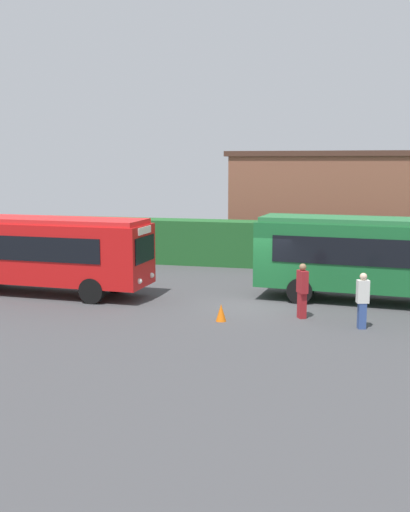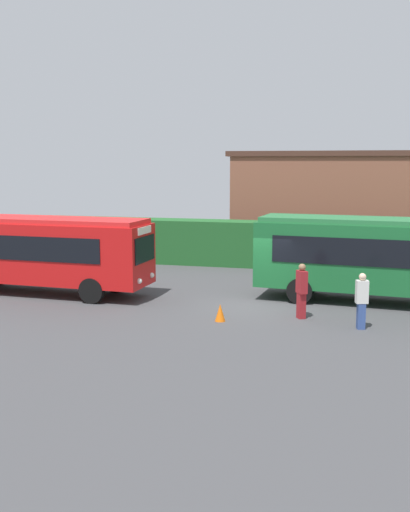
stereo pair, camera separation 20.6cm
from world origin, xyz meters
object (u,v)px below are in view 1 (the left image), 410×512
(bus_green, at_px, (384,255))
(person_center, at_px, (302,289))
(person_far, at_px, (381,267))
(person_right, at_px, (363,299))
(person_left, at_px, (40,261))
(traffic_cone, at_px, (221,313))
(bus_red, at_px, (39,250))

(bus_green, xyz_separation_m, person_center, (-2.81, -3.04, -0.86))
(bus_green, height_order, person_far, bus_green)
(bus_green, xyz_separation_m, person_right, (-0.78, -3.93, -0.90))
(person_left, relative_size, traffic_cone, 3.07)
(traffic_cone, bearing_deg, person_left, 153.84)
(traffic_cone, bearing_deg, person_far, 53.38)
(person_right, relative_size, person_far, 1.09)
(person_far, bearing_deg, person_right, 21.01)
(bus_red, relative_size, person_far, 5.63)
(person_left, xyz_separation_m, person_far, (14.89, 2.73, -0.08))
(person_left, distance_m, person_right, 14.77)
(bus_green, height_order, person_left, bus_green)
(bus_green, height_order, traffic_cone, bus_green)
(bus_red, xyz_separation_m, person_left, (-1.16, 2.10, -0.85))
(bus_red, bearing_deg, bus_green, 8.92)
(bus_green, relative_size, person_center, 5.15)
(traffic_cone, bearing_deg, person_center, 22.47)
(traffic_cone, bearing_deg, person_right, 2.46)
(bus_red, bearing_deg, person_far, 21.62)
(bus_red, xyz_separation_m, bus_green, (13.72, 1.60, 0.06))
(person_left, xyz_separation_m, traffic_cone, (9.42, -4.63, -0.67))
(bus_red, relative_size, bus_green, 0.96)
(person_center, relative_size, person_far, 1.14)
(person_left, bearing_deg, bus_green, -0.24)
(person_center, bearing_deg, bus_red, 142.14)
(person_right, bearing_deg, person_far, 157.82)
(bus_red, height_order, person_far, bus_red)
(bus_green, distance_m, person_right, 4.11)
(person_center, distance_m, person_far, 6.87)
(person_left, relative_size, person_center, 0.95)
(person_center, height_order, person_right, person_center)
(person_center, bearing_deg, bus_green, 16.85)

